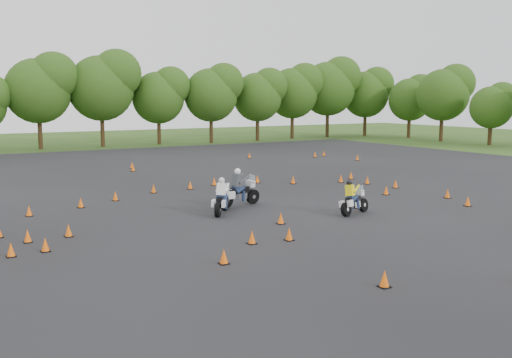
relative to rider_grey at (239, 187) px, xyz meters
The scene contains 7 objects.
ground 4.08m from the rider_grey, 75.26° to the right, with size 140.00×140.00×0.00m, color #2D5119.
asphalt_pad 2.55m from the rider_grey, 64.82° to the left, with size 62.00×62.00×0.00m, color black.
treeline 32.19m from the rider_grey, 83.04° to the left, with size 86.68×32.31×10.95m.
traffic_cones 2.09m from the rider_grey, 66.20° to the left, with size 36.25×33.00×0.45m.
rider_grey is the anchor object (origin of this frame).
rider_yellow 5.57m from the rider_grey, 51.55° to the right, with size 1.99×0.61×1.54m, color yellow, non-canonical shape.
rider_white 2.01m from the rider_grey, 142.17° to the right, with size 2.13×0.65×1.64m, color white, non-canonical shape.
Camera 1 is at (-13.88, -19.52, 5.08)m, focal length 40.00 mm.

